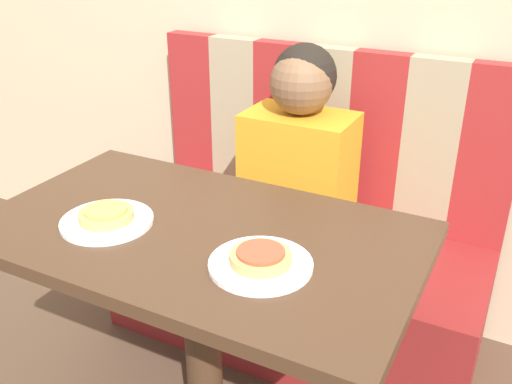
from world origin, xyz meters
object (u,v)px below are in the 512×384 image
(plate_left, at_px, (107,221))
(pizza_left, at_px, (106,214))
(pizza_right, at_px, (261,257))
(person, at_px, (300,148))
(plate_right, at_px, (261,264))

(plate_left, height_order, pizza_left, pizza_left)
(plate_left, distance_m, pizza_right, 0.43)
(plate_left, bearing_deg, person, 73.19)
(plate_left, relative_size, pizza_left, 1.70)
(plate_right, relative_size, pizza_right, 1.70)
(plate_left, xyz_separation_m, pizza_right, (0.43, 0.00, 0.02))
(person, relative_size, pizza_left, 5.00)
(person, xyz_separation_m, pizza_left, (-0.21, -0.71, 0.03))
(plate_right, height_order, pizza_right, pizza_right)
(pizza_right, bearing_deg, person, 106.81)
(pizza_right, bearing_deg, plate_right, 180.00)
(person, height_order, pizza_left, person)
(person, distance_m, plate_right, 0.74)
(plate_left, distance_m, plate_right, 0.43)
(pizza_left, bearing_deg, plate_right, 0.00)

